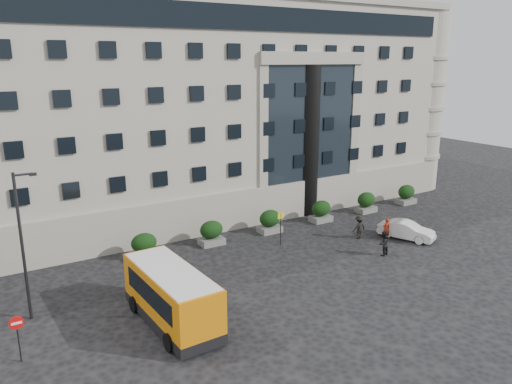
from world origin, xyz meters
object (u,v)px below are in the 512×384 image
(hedge_f, at_px, (406,194))
(pedestrian_c, at_px, (359,227))
(hedge_b, at_px, (211,233))
(hedge_d, at_px, (321,211))
(minibus, at_px, (171,294))
(pedestrian_a, at_px, (386,229))
(white_taxi, at_px, (406,230))
(hedge_a, at_px, (144,246))
(no_entry_sign, at_px, (17,330))
(hedge_c, at_px, (270,221))
(hedge_e, at_px, (366,202))
(street_lamp, at_px, (23,241))
(pedestrian_b, at_px, (383,244))
(bus_stop_sign, at_px, (281,223))

(hedge_f, height_order, pedestrian_c, hedge_f)
(hedge_b, xyz_separation_m, hedge_d, (10.40, 0.00, 0.00))
(minibus, distance_m, pedestrian_a, 19.17)
(minibus, distance_m, pedestrian_c, 17.80)
(hedge_b, bearing_deg, white_taxi, -27.10)
(hedge_b, bearing_deg, hedge_a, 180.00)
(no_entry_sign, distance_m, white_taxi, 27.58)
(hedge_d, height_order, hedge_f, same)
(minibus, bearing_deg, hedge_c, 34.97)
(hedge_e, height_order, hedge_f, same)
(hedge_d, relative_size, hedge_f, 1.00)
(hedge_d, xyz_separation_m, pedestrian_c, (-0.14, -4.79, -0.02))
(minibus, bearing_deg, pedestrian_a, 7.44)
(hedge_c, height_order, pedestrian_c, hedge_c)
(hedge_d, bearing_deg, pedestrian_c, -91.62)
(street_lamp, relative_size, pedestrian_c, 4.42)
(hedge_f, bearing_deg, hedge_d, 180.00)
(pedestrian_a, xyz_separation_m, pedestrian_b, (-2.62, -2.26, 0.05))
(bus_stop_sign, bearing_deg, pedestrian_c, -18.43)
(street_lamp, distance_m, white_taxi, 26.76)
(hedge_a, relative_size, hedge_e, 1.00)
(hedge_d, bearing_deg, minibus, -152.00)
(hedge_d, height_order, street_lamp, street_lamp)
(hedge_b, height_order, hedge_f, same)
(hedge_e, bearing_deg, hedge_f, 0.00)
(bus_stop_sign, relative_size, pedestrian_c, 1.39)
(street_lamp, height_order, white_taxi, street_lamp)
(hedge_c, relative_size, street_lamp, 0.23)
(white_taxi, height_order, pedestrian_a, pedestrian_a)
(hedge_d, bearing_deg, pedestrian_b, -97.52)
(street_lamp, xyz_separation_m, minibus, (6.19, -4.42, -2.72))
(no_entry_sign, relative_size, white_taxi, 0.55)
(pedestrian_c, bearing_deg, street_lamp, 0.10)
(bus_stop_sign, bearing_deg, hedge_f, 9.63)
(hedge_e, distance_m, bus_stop_sign, 11.67)
(white_taxi, bearing_deg, minibus, 163.22)
(hedge_f, xyz_separation_m, bus_stop_sign, (-16.50, -2.80, 0.80))
(no_entry_sign, relative_size, pedestrian_b, 1.31)
(hedge_b, height_order, hedge_d, same)
(hedge_e, relative_size, hedge_f, 1.00)
(hedge_f, height_order, no_entry_sign, no_entry_sign)
(hedge_e, height_order, white_taxi, hedge_e)
(hedge_c, distance_m, pedestrian_a, 9.02)
(hedge_a, xyz_separation_m, hedge_e, (20.80, 0.00, 0.00))
(no_entry_sign, xyz_separation_m, white_taxi, (27.49, 2.04, -0.96))
(hedge_f, xyz_separation_m, minibus, (-27.75, -9.22, 0.72))
(street_lamp, distance_m, no_entry_sign, 4.98)
(hedge_e, xyz_separation_m, no_entry_sign, (-29.80, -8.84, 0.72))
(street_lamp, height_order, pedestrian_c, street_lamp)
(hedge_c, bearing_deg, white_taxi, -40.05)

